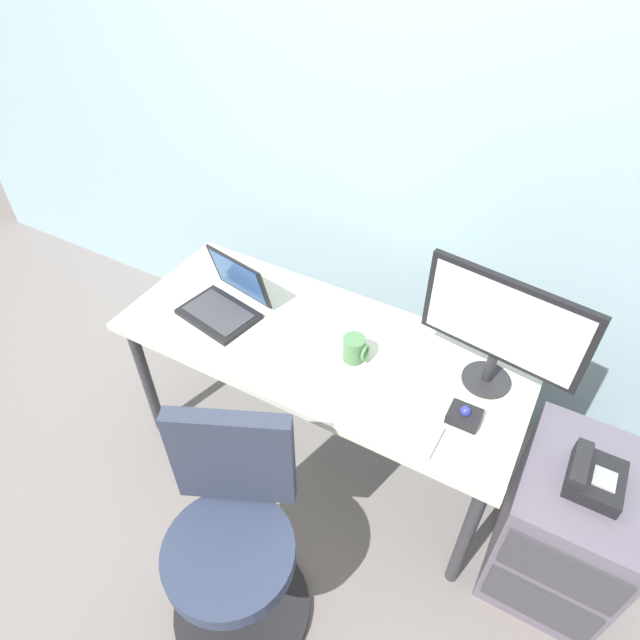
% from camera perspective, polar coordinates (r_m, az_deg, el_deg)
% --- Properties ---
extents(ground_plane, '(8.00, 8.00, 0.00)m').
position_cam_1_polar(ground_plane, '(2.73, 0.00, -13.08)').
color(ground_plane, slate).
extents(back_wall, '(6.00, 0.10, 2.80)m').
position_cam_1_polar(back_wall, '(2.33, 8.89, 20.64)').
color(back_wall, '#8CAAB5').
rests_on(back_wall, ground).
extents(desk, '(1.65, 0.68, 0.72)m').
position_cam_1_polar(desk, '(2.23, 0.00, -3.72)').
color(desk, beige).
rests_on(desk, ground).
extents(file_cabinet, '(0.42, 0.53, 0.64)m').
position_cam_1_polar(file_cabinet, '(2.34, 24.17, -19.08)').
color(file_cabinet, '#5A5261').
rests_on(file_cabinet, ground).
extents(desk_phone, '(0.17, 0.20, 0.09)m').
position_cam_1_polar(desk_phone, '(2.05, 26.69, -14.45)').
color(desk_phone, black).
rests_on(desk_phone, file_cabinet).
extents(office_chair, '(0.54, 0.55, 0.95)m').
position_cam_1_polar(office_chair, '(2.03, -8.98, -22.00)').
color(office_chair, black).
rests_on(office_chair, ground).
extents(monitor_main, '(0.57, 0.18, 0.47)m').
position_cam_1_polar(monitor_main, '(1.93, 18.54, -0.66)').
color(monitor_main, '#262628').
rests_on(monitor_main, desk).
extents(keyboard, '(0.41, 0.15, 0.03)m').
position_cam_1_polar(keyboard, '(1.92, 6.40, -10.17)').
color(keyboard, silver).
rests_on(keyboard, desk).
extents(laptop, '(0.36, 0.33, 0.24)m').
position_cam_1_polar(laptop, '(2.31, -9.81, 2.05)').
color(laptop, black).
rests_on(laptop, desk).
extents(trackball_mouse, '(0.11, 0.09, 0.07)m').
position_cam_1_polar(trackball_mouse, '(1.97, 14.86, -9.63)').
color(trackball_mouse, black).
rests_on(trackball_mouse, desk).
extents(coffee_mug, '(0.10, 0.09, 0.11)m').
position_cam_1_polar(coffee_mug, '(2.08, 3.65, -3.03)').
color(coffee_mug, '#487649').
rests_on(coffee_mug, desk).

